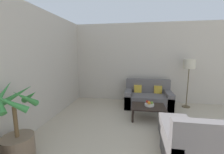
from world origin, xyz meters
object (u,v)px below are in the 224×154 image
fruit_bowl (149,105)px  ottoman (175,127)px  floor_lamp (189,66)px  armchair (195,150)px  potted_palm (17,137)px  orange_fruit (149,103)px  apple_red (147,102)px  apple_green (152,103)px  coffee_table (148,108)px  sofa_loveseat (148,98)px

fruit_bowl → ottoman: (0.46, -0.78, -0.18)m
floor_lamp → armchair: (-0.69, -2.69, -1.01)m
potted_palm → orange_fruit: bearing=41.9°
apple_red → ottoman: (0.51, -0.82, -0.25)m
potted_palm → apple_red: 2.89m
apple_green → potted_palm: bearing=-138.6°
floor_lamp → ottoman: (-0.77, -1.83, -1.10)m
floor_lamp → armchair: 2.96m
orange_fruit → coffee_table: bearing=128.3°
orange_fruit → ottoman: 0.90m
sofa_loveseat → apple_green: 0.93m
floor_lamp → orange_fruit: size_ratio=18.52×
armchair → apple_green: bearing=106.3°
floor_lamp → fruit_bowl: bearing=-139.3°
potted_palm → armchair: potted_palm is taller
apple_red → fruit_bowl: bearing=-43.3°
floor_lamp → fruit_bowl: floor_lamp is taller
potted_palm → floor_lamp: size_ratio=0.86×
sofa_loveseat → fruit_bowl: 0.91m
sofa_loveseat → apple_green: size_ratio=20.28×
potted_palm → coffee_table: size_ratio=1.51×
apple_red → armchair: armchair is taller
floor_lamp → armchair: size_ratio=1.71×
floor_lamp → coffee_table: bearing=-139.2°
apple_red → ottoman: 0.99m
coffee_table → apple_green: size_ratio=12.19×
coffee_table → apple_red: 0.16m
apple_green → ottoman: bearing=-62.6°
sofa_loveseat → ottoman: (0.43, -1.68, -0.08)m
potted_palm → orange_fruit: size_ratio=15.89×
fruit_bowl → armchair: armchair is taller
sofa_loveseat → fruit_bowl: size_ratio=5.94×
sofa_loveseat → ottoman: sofa_loveseat is taller
apple_red → sofa_loveseat: bearing=85.2°
potted_palm → coffee_table: (2.11, 1.92, -0.12)m
sofa_loveseat → coffee_table: size_ratio=1.66×
potted_palm → apple_green: bearing=41.4°
sofa_loveseat → armchair: (0.51, -2.54, 0.00)m
coffee_table → apple_green: bearing=10.4°
apple_green → ottoman: (0.40, -0.77, -0.24)m
potted_palm → sofa_loveseat: 3.58m
apple_green → ottoman: apple_green is taller
coffee_table → fruit_bowl: bearing=43.9°
apple_red → potted_palm: bearing=-136.3°
coffee_table → fruit_bowl: size_ratio=3.57×
sofa_loveseat → apple_green: sofa_loveseat is taller
armchair → coffee_table: bearing=109.3°
ottoman → sofa_loveseat: bearing=104.5°
floor_lamp → apple_green: (-1.17, -1.07, -0.85)m
floor_lamp → apple_red: (-1.28, -1.01, -0.85)m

